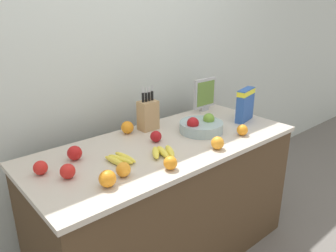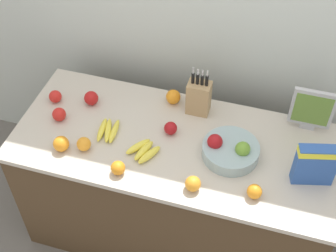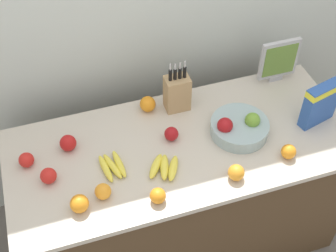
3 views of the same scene
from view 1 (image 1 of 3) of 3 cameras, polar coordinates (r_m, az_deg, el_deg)
name	(u,v)px [view 1 (image 1 of 3)]	position (r m, az deg, el deg)	size (l,w,h in m)	color
wall_back	(112,61)	(2.41, -9.73, 11.10)	(9.00, 0.06, 2.60)	silver
counter	(167,201)	(2.26, -0.25, -12.96)	(1.75, 0.76, 0.86)	#4C3823
knife_block	(148,115)	(2.25, -3.49, 1.97)	(0.13, 0.09, 0.31)	tan
small_monitor	(205,94)	(2.66, 6.41, 5.59)	(0.23, 0.03, 0.27)	#B7B7BC
cereal_box	(245,103)	(2.48, 13.30, 3.88)	(0.21, 0.11, 0.24)	#2D56A8
fruit_bowl	(201,126)	(2.23, 5.79, -0.02)	(0.30, 0.30, 0.12)	#99B2B7
banana_bunch_left	(120,159)	(1.82, -8.27, -5.75)	(0.12, 0.19, 0.03)	yellow
banana_bunch_right	(163,152)	(1.88, -0.90, -4.54)	(0.19, 0.19, 0.04)	yellow
apple_leftmost	(75,153)	(1.89, -15.95, -4.55)	(0.08, 0.08, 0.08)	red
apple_by_knife_block	(156,136)	(2.06, -2.12, -1.82)	(0.07, 0.07, 0.07)	#A31419
apple_rightmost	(40,168)	(1.79, -21.33, -6.79)	(0.07, 0.07, 0.07)	red
apple_near_bananas	(68,171)	(1.71, -17.08, -7.55)	(0.08, 0.08, 0.08)	red
orange_front_center	(123,169)	(1.67, -7.78, -7.51)	(0.08, 0.08, 0.08)	orange
orange_front_left	(170,163)	(1.72, 0.42, -6.44)	(0.07, 0.07, 0.07)	orange
orange_back_center	(218,143)	(1.98, 8.63, -2.93)	(0.08, 0.08, 0.08)	orange
orange_near_bowl	(127,127)	(2.21, -7.09, -0.24)	(0.09, 0.09, 0.09)	orange
orange_mid_right	(107,179)	(1.59, -10.50, -9.00)	(0.08, 0.08, 0.08)	orange
orange_mid_left	(242,130)	(2.22, 12.81, -0.68)	(0.07, 0.07, 0.07)	orange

